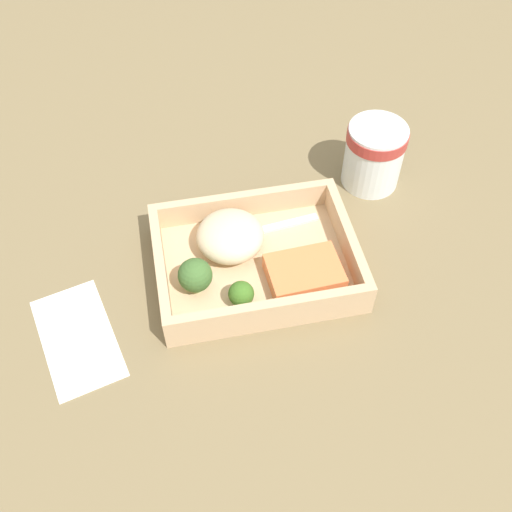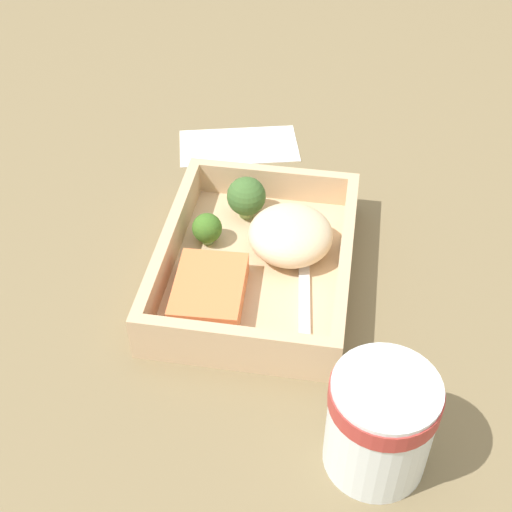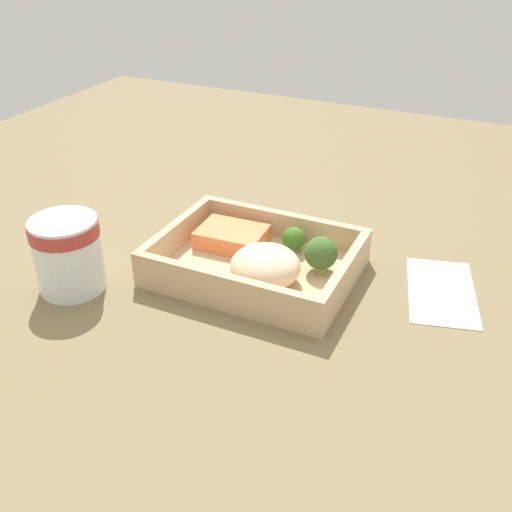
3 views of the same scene
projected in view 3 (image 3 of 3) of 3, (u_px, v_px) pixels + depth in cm
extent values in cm
cube|color=olive|center=(256.00, 280.00, 80.58)|extent=(160.00, 160.00, 2.00)
cube|color=tan|center=(256.00, 270.00, 79.77)|extent=(25.63, 19.30, 1.20)
cube|color=tan|center=(224.00, 288.00, 71.45)|extent=(25.63, 1.20, 3.78)
cube|color=tan|center=(283.00, 225.00, 85.55)|extent=(25.63, 1.20, 3.78)
cube|color=tan|center=(176.00, 235.00, 82.97)|extent=(1.20, 16.90, 3.78)
cube|color=tan|center=(345.00, 275.00, 74.03)|extent=(1.20, 16.90, 3.78)
cube|color=#EF7B45|center=(232.00, 237.00, 83.75)|extent=(9.54, 7.20, 2.47)
ellipsoid|color=beige|center=(265.00, 266.00, 74.72)|extent=(8.88, 8.85, 4.87)
cylinder|color=#8AA85F|center=(320.00, 266.00, 77.97)|extent=(1.64, 1.64, 1.51)
sphere|color=#3F662E|center=(321.00, 253.00, 76.98)|extent=(4.32, 4.32, 4.32)
cylinder|color=#78A15C|center=(293.00, 248.00, 82.57)|extent=(1.22, 1.22, 1.07)
sphere|color=#3E6D22|center=(294.00, 239.00, 81.85)|extent=(3.21, 3.21, 3.21)
cube|color=silver|center=(212.00, 278.00, 76.47)|extent=(12.44, 2.53, 0.44)
cube|color=silver|center=(270.00, 289.00, 74.31)|extent=(3.63, 2.58, 0.44)
cylinder|color=white|center=(68.00, 255.00, 74.72)|extent=(8.33, 8.33, 9.72)
cylinder|color=#B23833|center=(63.00, 229.00, 72.90)|extent=(8.58, 8.58, 1.75)
cube|color=white|center=(442.00, 291.00, 76.21)|extent=(11.75, 16.76, 0.24)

